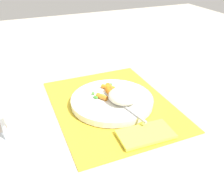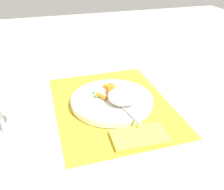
% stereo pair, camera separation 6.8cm
% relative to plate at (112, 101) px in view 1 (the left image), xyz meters
% --- Properties ---
extents(ground_plane, '(2.40, 2.40, 0.00)m').
position_rel_plate_xyz_m(ground_plane, '(0.00, 0.00, -0.02)').
color(ground_plane, beige).
extents(placemat, '(0.43, 0.33, 0.01)m').
position_rel_plate_xyz_m(placemat, '(0.00, 0.00, -0.01)').
color(placemat, gold).
rests_on(placemat, ground_plane).
extents(plate, '(0.24, 0.24, 0.02)m').
position_rel_plate_xyz_m(plate, '(0.00, 0.00, 0.00)').
color(plate, white).
rests_on(plate, placemat).
extents(rice_mound, '(0.09, 0.09, 0.04)m').
position_rel_plate_xyz_m(rice_mound, '(-0.03, -0.02, 0.03)').
color(rice_mound, beige).
rests_on(rice_mound, plate).
extents(carrot_portion, '(0.09, 0.07, 0.02)m').
position_rel_plate_xyz_m(carrot_portion, '(0.03, -0.00, 0.02)').
color(carrot_portion, orange).
rests_on(carrot_portion, plate).
extents(pea_scatter, '(0.09, 0.09, 0.01)m').
position_rel_plate_xyz_m(pea_scatter, '(0.03, 0.00, 0.01)').
color(pea_scatter, green).
rests_on(pea_scatter, plate).
extents(fork, '(0.19, 0.05, 0.01)m').
position_rel_plate_xyz_m(fork, '(-0.04, -0.01, 0.01)').
color(fork, '#BABABA').
rests_on(fork, plate).
extents(napkin, '(0.08, 0.14, 0.01)m').
position_rel_plate_xyz_m(napkin, '(-0.17, -0.02, -0.01)').
color(napkin, '#EAE54C').
rests_on(napkin, placemat).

